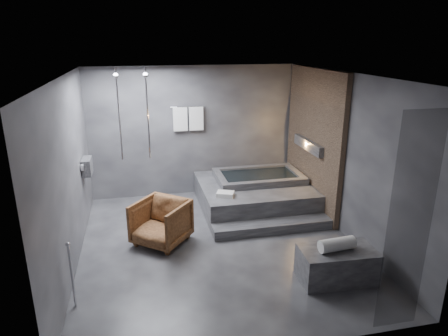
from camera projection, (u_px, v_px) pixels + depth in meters
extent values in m
plane|color=#28282A|center=(219.00, 244.00, 6.76)|extent=(5.00, 5.00, 0.00)
cube|color=#434345|center=(218.00, 76.00, 5.89)|extent=(4.50, 5.00, 0.04)
cube|color=#313136|center=(195.00, 132.00, 8.65)|extent=(4.50, 0.04, 2.80)
cube|color=#313136|center=(268.00, 239.00, 4.00)|extent=(4.50, 0.04, 2.80)
cube|color=#313136|center=(69.00, 176.00, 5.86)|extent=(0.04, 5.00, 2.80)
cube|color=#313136|center=(348.00, 157.00, 6.78)|extent=(0.04, 5.00, 2.80)
cube|color=#947457|center=(313.00, 140.00, 7.93)|extent=(0.10, 2.40, 2.78)
cube|color=#FF9938|center=(309.00, 145.00, 7.95)|extent=(0.14, 1.20, 0.20)
cube|color=slate|center=(87.00, 166.00, 7.28)|extent=(0.16, 0.42, 0.30)
imported|color=beige|center=(87.00, 170.00, 7.20)|extent=(0.08, 0.08, 0.21)
imported|color=beige|center=(89.00, 168.00, 7.39)|extent=(0.07, 0.07, 0.15)
cylinder|color=silver|center=(148.00, 114.00, 7.87)|extent=(0.04, 0.04, 1.80)
cylinder|color=silver|center=(119.00, 115.00, 7.76)|extent=(0.04, 0.04, 1.80)
cylinder|color=silver|center=(188.00, 107.00, 8.39)|extent=(0.75, 0.02, 0.02)
cube|color=white|center=(180.00, 119.00, 8.41)|extent=(0.30, 0.06, 0.50)
cube|color=white|center=(196.00, 119.00, 8.48)|extent=(0.30, 0.06, 0.50)
cylinder|color=silver|center=(72.00, 276.00, 5.06)|extent=(0.04, 0.04, 0.90)
cube|color=black|center=(409.00, 226.00, 4.40)|extent=(0.55, 0.01, 2.60)
cube|color=#2D2D2F|center=(254.00, 195.00, 8.24)|extent=(2.20, 2.00, 0.50)
cube|color=#2D2D2F|center=(272.00, 227.00, 7.19)|extent=(2.20, 0.36, 0.18)
cube|color=#2D2D2F|center=(337.00, 264.00, 5.71)|extent=(1.10, 0.64, 0.48)
imported|color=#3F210F|center=(161.00, 222.00, 6.70)|extent=(1.15, 1.15, 0.75)
cylinder|color=white|center=(337.00, 244.00, 5.59)|extent=(0.54, 0.23, 0.19)
cube|color=silver|center=(225.00, 194.00, 7.48)|extent=(0.38, 0.33, 0.08)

